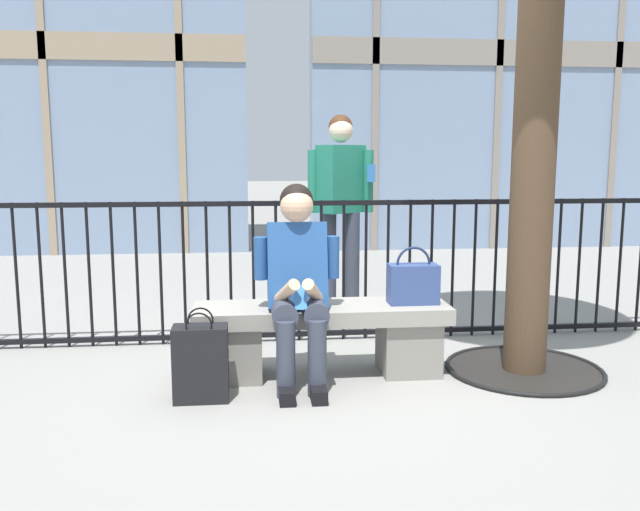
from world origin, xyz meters
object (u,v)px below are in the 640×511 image
(stone_bench, at_px, (322,333))
(handbag_on_bench, at_px, (413,283))
(shopping_bag, at_px, (201,363))
(seated_person_with_phone, at_px, (298,278))
(bystander_at_railing, at_px, (341,200))

(stone_bench, height_order, handbag_on_bench, handbag_on_bench)
(handbag_on_bench, distance_m, shopping_bag, 1.41)
(shopping_bag, bearing_deg, seated_person_with_phone, 23.41)
(handbag_on_bench, distance_m, bystander_at_railing, 1.59)
(stone_bench, relative_size, bystander_at_railing, 0.94)
(seated_person_with_phone, relative_size, handbag_on_bench, 3.32)
(seated_person_with_phone, distance_m, bystander_at_railing, 1.74)
(seated_person_with_phone, bearing_deg, shopping_bag, -156.59)
(stone_bench, xyz_separation_m, shopping_bag, (-0.73, -0.38, -0.05))
(seated_person_with_phone, height_order, handbag_on_bench, seated_person_with_phone)
(handbag_on_bench, bearing_deg, stone_bench, 179.01)
(seated_person_with_phone, xyz_separation_m, shopping_bag, (-0.57, -0.25, -0.43))
(stone_bench, xyz_separation_m, handbag_on_bench, (0.58, -0.01, 0.31))
(seated_person_with_phone, relative_size, shopping_bag, 2.30)
(stone_bench, distance_m, shopping_bag, 0.82)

